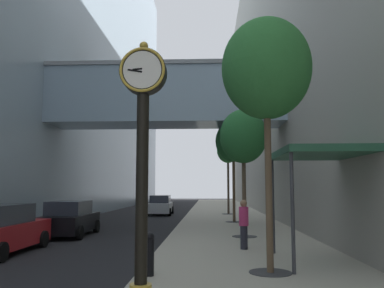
{
  "coord_description": "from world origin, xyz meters",
  "views": [
    {
      "loc": [
        1.87,
        -1.38,
        2.32
      ],
      "look_at": [
        0.95,
        19.79,
        4.62
      ],
      "focal_mm": 37.38,
      "sensor_mm": 36.0,
      "label": 1
    }
  ],
  "objects_px": {
    "street_tree_mid_far": "(233,142)",
    "pedestrian_by_clock": "(244,223)",
    "bollard_third": "(150,253)",
    "street_tree_mid_near": "(243,137)",
    "street_clock": "(142,160)",
    "car_silver_far": "(161,205)",
    "street_tree_near": "(266,70)",
    "car_black_near": "(70,219)",
    "street_tree_far": "(228,151)"
  },
  "relations": [
    {
      "from": "street_tree_mid_far",
      "to": "pedestrian_by_clock",
      "type": "relative_size",
      "value": 3.72
    },
    {
      "from": "bollard_third",
      "to": "street_tree_mid_near",
      "type": "xyz_separation_m",
      "value": [
        3.05,
        8.04,
        3.91
      ]
    },
    {
      "from": "street_clock",
      "to": "car_silver_far",
      "type": "bearing_deg",
      "value": 96.25
    },
    {
      "from": "pedestrian_by_clock",
      "to": "car_silver_far",
      "type": "xyz_separation_m",
      "value": [
        -5.37,
        19.56,
        -0.26
      ]
    },
    {
      "from": "street_clock",
      "to": "street_tree_mid_far",
      "type": "xyz_separation_m",
      "value": [
        2.74,
        18.67,
        2.45
      ]
    },
    {
      "from": "street_tree_near",
      "to": "pedestrian_by_clock",
      "type": "xyz_separation_m",
      "value": [
        -0.34,
        3.91,
        -4.43
      ]
    },
    {
      "from": "car_silver_far",
      "to": "street_clock",
      "type": "bearing_deg",
      "value": -83.75
    },
    {
      "from": "street_tree_near",
      "to": "car_black_near",
      "type": "relative_size",
      "value": 1.54
    },
    {
      "from": "street_tree_far",
      "to": "pedestrian_by_clock",
      "type": "relative_size",
      "value": 3.64
    },
    {
      "from": "street_tree_far",
      "to": "street_tree_near",
      "type": "bearing_deg",
      "value": -90.0
    },
    {
      "from": "bollard_third",
      "to": "pedestrian_by_clock",
      "type": "xyz_separation_m",
      "value": [
        2.72,
        4.41,
        0.36
      ]
    },
    {
      "from": "street_tree_mid_near",
      "to": "street_tree_mid_far",
      "type": "distance_m",
      "value": 7.57
    },
    {
      "from": "pedestrian_by_clock",
      "to": "car_black_near",
      "type": "distance_m",
      "value": 9.21
    },
    {
      "from": "street_tree_near",
      "to": "car_black_near",
      "type": "bearing_deg",
      "value": 133.92
    },
    {
      "from": "bollard_third",
      "to": "street_tree_far",
      "type": "relative_size",
      "value": 0.17
    },
    {
      "from": "street_tree_near",
      "to": "street_tree_mid_far",
      "type": "height_order",
      "value": "street_tree_near"
    },
    {
      "from": "car_silver_far",
      "to": "street_tree_mid_far",
      "type": "bearing_deg",
      "value": -55.78
    },
    {
      "from": "bollard_third",
      "to": "car_silver_far",
      "type": "relative_size",
      "value": 0.24
    },
    {
      "from": "street_tree_near",
      "to": "street_tree_far",
      "type": "distance_m",
      "value": 22.63
    },
    {
      "from": "street_clock",
      "to": "pedestrian_by_clock",
      "type": "xyz_separation_m",
      "value": [
        2.41,
        7.5,
        -1.74
      ]
    },
    {
      "from": "street_tree_far",
      "to": "bollard_third",
      "type": "bearing_deg",
      "value": -97.52
    },
    {
      "from": "bollard_third",
      "to": "street_tree_near",
      "type": "relative_size",
      "value": 0.16
    },
    {
      "from": "pedestrian_by_clock",
      "to": "street_tree_far",
      "type": "bearing_deg",
      "value": 88.97
    },
    {
      "from": "pedestrian_by_clock",
      "to": "street_tree_mid_near",
      "type": "bearing_deg",
      "value": 84.72
    },
    {
      "from": "street_tree_mid_near",
      "to": "street_tree_mid_far",
      "type": "xyz_separation_m",
      "value": [
        0.0,
        7.54,
        0.65
      ]
    },
    {
      "from": "car_black_near",
      "to": "pedestrian_by_clock",
      "type": "bearing_deg",
      "value": -30.5
    },
    {
      "from": "street_clock",
      "to": "street_tree_far",
      "type": "xyz_separation_m",
      "value": [
        2.74,
        26.21,
        2.52
      ]
    },
    {
      "from": "street_clock",
      "to": "street_tree_near",
      "type": "xyz_separation_m",
      "value": [
        2.74,
        3.58,
        2.69
      ]
    },
    {
      "from": "street_clock",
      "to": "street_tree_mid_near",
      "type": "relative_size",
      "value": 0.84
    },
    {
      "from": "street_tree_mid_far",
      "to": "pedestrian_by_clock",
      "type": "distance_m",
      "value": 11.94
    },
    {
      "from": "street_tree_mid_near",
      "to": "pedestrian_by_clock",
      "type": "xyz_separation_m",
      "value": [
        -0.34,
        -3.63,
        -3.54
      ]
    },
    {
      "from": "street_tree_far",
      "to": "pedestrian_by_clock",
      "type": "height_order",
      "value": "street_tree_far"
    },
    {
      "from": "bollard_third",
      "to": "street_tree_mid_far",
      "type": "distance_m",
      "value": 16.52
    },
    {
      "from": "pedestrian_by_clock",
      "to": "street_tree_mid_far",
      "type": "bearing_deg",
      "value": 88.28
    },
    {
      "from": "street_tree_mid_near",
      "to": "street_tree_far",
      "type": "xyz_separation_m",
      "value": [
        -0.0,
        15.09,
        0.72
      ]
    },
    {
      "from": "street_tree_far",
      "to": "car_silver_far",
      "type": "distance_m",
      "value": 7.33
    },
    {
      "from": "bollard_third",
      "to": "pedestrian_by_clock",
      "type": "relative_size",
      "value": 0.62
    },
    {
      "from": "street_clock",
      "to": "car_silver_far",
      "type": "xyz_separation_m",
      "value": [
        -2.96,
        27.06,
        -2.0
      ]
    },
    {
      "from": "car_silver_far",
      "to": "pedestrian_by_clock",
      "type": "bearing_deg",
      "value": -74.65
    },
    {
      "from": "street_tree_near",
      "to": "street_tree_far",
      "type": "relative_size",
      "value": 1.07
    },
    {
      "from": "pedestrian_by_clock",
      "to": "car_silver_far",
      "type": "relative_size",
      "value": 0.39
    },
    {
      "from": "street_tree_mid_far",
      "to": "street_tree_far",
      "type": "xyz_separation_m",
      "value": [
        -0.0,
        7.54,
        0.07
      ]
    },
    {
      "from": "street_tree_mid_near",
      "to": "street_tree_near",
      "type": "bearing_deg",
      "value": -90.0
    },
    {
      "from": "pedestrian_by_clock",
      "to": "car_silver_far",
      "type": "distance_m",
      "value": 20.29
    },
    {
      "from": "bollard_third",
      "to": "street_tree_far",
      "type": "distance_m",
      "value": 23.78
    },
    {
      "from": "street_tree_mid_near",
      "to": "street_tree_mid_far",
      "type": "height_order",
      "value": "street_tree_mid_far"
    },
    {
      "from": "street_tree_near",
      "to": "bollard_third",
      "type": "bearing_deg",
      "value": -170.82
    },
    {
      "from": "street_tree_mid_near",
      "to": "street_tree_mid_far",
      "type": "bearing_deg",
      "value": 90.0
    },
    {
      "from": "bollard_third",
      "to": "street_tree_mid_far",
      "type": "height_order",
      "value": "street_tree_mid_far"
    },
    {
      "from": "street_tree_far",
      "to": "car_black_near",
      "type": "relative_size",
      "value": 1.44
    }
  ]
}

